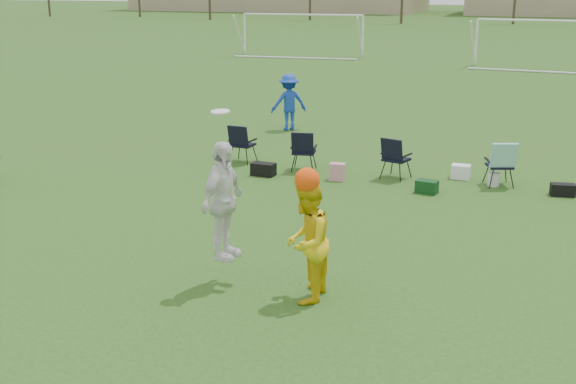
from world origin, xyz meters
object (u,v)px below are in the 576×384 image
at_px(goal_mid, 550,30).
at_px(goal_left, 303,23).
at_px(center_contest, 269,222).
at_px(fielder_blue, 289,102).

bearing_deg(goal_mid, goal_left, 175.87).
distance_m(goal_left, goal_mid, 14.14).
height_order(center_contest, goal_left, center_contest).
xyz_separation_m(center_contest, goal_mid, (3.25, 30.74, 0.84)).
relative_size(fielder_blue, center_contest, 0.64).
bearing_deg(goal_left, fielder_blue, -77.10).
bearing_deg(goal_left, goal_mid, -13.13).
distance_m(fielder_blue, center_contest, 11.93).
relative_size(fielder_blue, goal_mid, 0.23).
xyz_separation_m(fielder_blue, goal_mid, (7.07, 19.44, 1.08)).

